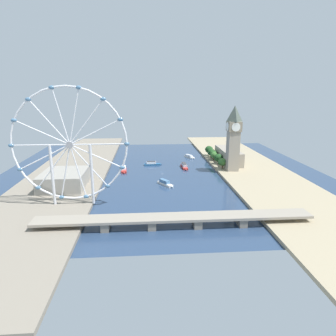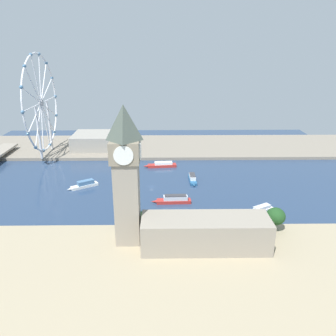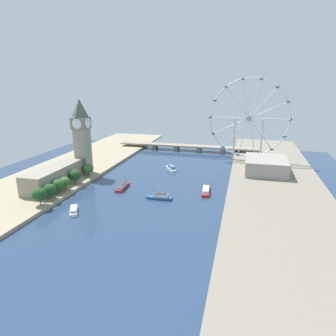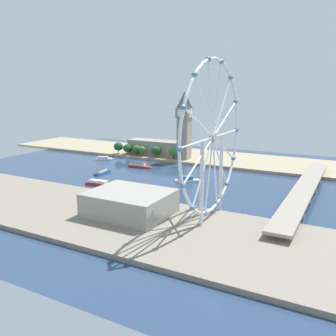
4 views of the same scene
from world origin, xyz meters
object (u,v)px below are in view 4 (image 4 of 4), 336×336
(tour_boat_2, at_px, (187,180))
(tour_boat_3, at_px, (104,158))
(tour_boat_4, at_px, (102,172))
(tour_boat_0, at_px, (139,165))
(river_bridge, at_px, (304,190))
(riverside_hall, at_px, (130,203))
(ferris_wheel, at_px, (213,139))
(clock_tower, at_px, (184,124))
(parliament_block, at_px, (156,147))
(tour_boat_1, at_px, (100,183))

(tour_boat_2, distance_m, tour_boat_3, 140.77)
(tour_boat_3, bearing_deg, tour_boat_4, -83.40)
(tour_boat_0, relative_size, tour_boat_2, 1.24)
(river_bridge, distance_m, tour_boat_0, 178.40)
(riverside_hall, distance_m, tour_boat_0, 156.69)
(ferris_wheel, height_order, tour_boat_3, ferris_wheel)
(river_bridge, xyz_separation_m, tour_boat_4, (12.01, -193.13, -4.01))
(clock_tower, height_order, tour_boat_2, clock_tower)
(parliament_block, xyz_separation_m, tour_boat_4, (105.48, -1.68, -9.71))
(tour_boat_1, xyz_separation_m, tour_boat_4, (-36.84, -26.57, 0.30))
(ferris_wheel, xyz_separation_m, riverside_hall, (20.67, -49.77, -43.81))
(tour_boat_3, bearing_deg, riverside_hall, -77.11)
(parliament_block, height_order, tour_boat_2, parliament_block)
(ferris_wheel, distance_m, tour_boat_2, 113.98)
(riverside_hall, bearing_deg, river_bridge, 137.42)
(clock_tower, distance_m, parliament_block, 54.57)
(riverside_hall, height_order, tour_boat_4, riverside_hall)
(tour_boat_2, bearing_deg, tour_boat_3, 128.32)
(parliament_block, bearing_deg, tour_boat_0, 13.87)
(riverside_hall, relative_size, tour_boat_4, 2.10)
(tour_boat_1, bearing_deg, tour_boat_4, 120.56)
(river_bridge, distance_m, tour_boat_3, 240.62)
(tour_boat_1, bearing_deg, riverside_hall, -43.56)
(river_bridge, distance_m, tour_boat_1, 173.63)
(tour_boat_3, relative_size, tour_boat_4, 0.84)
(tour_boat_3, bearing_deg, river_bridge, -41.07)
(river_bridge, height_order, tour_boat_4, river_bridge)
(clock_tower, distance_m, tour_boat_2, 105.73)
(parliament_block, distance_m, riverside_hall, 219.80)
(tour_boat_4, bearing_deg, river_bridge, -88.07)
(ferris_wheel, relative_size, tour_boat_0, 3.40)
(clock_tower, relative_size, tour_boat_4, 3.15)
(tour_boat_0, bearing_deg, tour_boat_4, -114.32)
(tour_boat_1, bearing_deg, tour_boat_2, 32.29)
(clock_tower, bearing_deg, tour_boat_1, -7.85)
(tour_boat_0, bearing_deg, river_bridge, -11.66)
(clock_tower, relative_size, tour_boat_3, 3.74)
(ferris_wheel, xyz_separation_m, tour_boat_1, (-35.04, -120.24, -52.67))
(river_bridge, relative_size, tour_boat_3, 9.86)
(clock_tower, bearing_deg, tour_boat_4, -24.74)
(ferris_wheel, height_order, river_bridge, ferris_wheel)
(parliament_block, distance_m, river_bridge, 213.13)
(parliament_block, distance_m, tour_boat_3, 66.19)
(tour_boat_1, bearing_deg, parliament_block, 94.68)
(tour_boat_4, bearing_deg, riverside_hall, -135.26)
(tour_boat_0, distance_m, tour_boat_4, 45.52)
(tour_boat_0, xyz_separation_m, tour_boat_1, (78.94, 9.24, -0.53))
(tour_boat_4, bearing_deg, parliament_block, -2.54)
(tour_boat_1, bearing_deg, river_bridge, 11.11)
(parliament_block, height_order, tour_boat_0, parliament_block)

